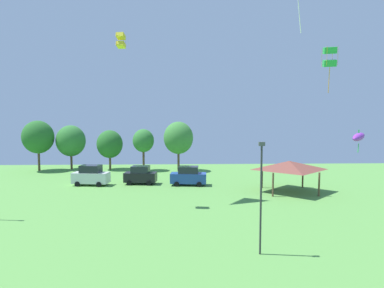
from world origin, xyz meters
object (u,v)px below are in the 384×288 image
at_px(kite_flying_1, 121,41).
at_px(kite_flying_5, 359,137).
at_px(park_pavilion, 289,165).
at_px(parked_car_leftmost, 91,176).
at_px(parked_car_third_from_left, 188,176).
at_px(treeline_tree_1, 71,141).
at_px(treeline_tree_3, 143,141).
at_px(treeline_tree_2, 110,144).
at_px(treeline_tree_4, 178,138).
at_px(kite_flying_4, 143,0).
at_px(treeline_tree_0, 38,137).
at_px(parked_car_second_from_left, 141,175).
at_px(light_post_0, 261,192).
at_px(kite_flying_0, 330,57).

distance_m(kite_flying_1, kite_flying_5, 21.69).
bearing_deg(kite_flying_1, park_pavilion, 16.30).
bearing_deg(parked_car_leftmost, kite_flying_5, -27.49).
xyz_separation_m(parked_car_third_from_left, park_pavilion, (11.56, -3.99, 1.88)).
xyz_separation_m(parked_car_leftmost, treeline_tree_1, (-7.41, 13.67, 3.63)).
bearing_deg(treeline_tree_3, kite_flying_5, -56.09).
height_order(treeline_tree_2, treeline_tree_4, treeline_tree_4).
xyz_separation_m(kite_flying_1, kite_flying_4, (1.63, 3.98, 5.21)).
height_order(park_pavilion, treeline_tree_0, treeline_tree_0).
relative_size(park_pavilion, treeline_tree_1, 0.87).
height_order(kite_flying_5, parked_car_third_from_left, kite_flying_5).
bearing_deg(kite_flying_4, parked_car_second_from_left, 102.44).
bearing_deg(treeline_tree_3, treeline_tree_0, 178.97).
relative_size(kite_flying_5, parked_car_third_from_left, 0.49).
bearing_deg(kite_flying_1, treeline_tree_2, 106.28).
relative_size(parked_car_second_from_left, treeline_tree_0, 0.51).
distance_m(parked_car_third_from_left, treeline_tree_3, 14.66).
distance_m(parked_car_second_from_left, treeline_tree_2, 14.66).
xyz_separation_m(treeline_tree_3, treeline_tree_4, (5.85, -0.62, 0.50)).
xyz_separation_m(light_post_0, treeline_tree_0, (-28.52, 32.78, 1.79)).
bearing_deg(treeline_tree_0, treeline_tree_4, -2.31).
relative_size(parked_car_leftmost, treeline_tree_2, 0.70).
distance_m(park_pavilion, light_post_0, 18.04).
height_order(parked_car_second_from_left, treeline_tree_0, treeline_tree_0).
bearing_deg(parked_car_third_from_left, kite_flying_0, -38.51).
bearing_deg(kite_flying_5, parked_car_third_from_left, 126.11).
xyz_separation_m(kite_flying_1, park_pavilion, (18.04, 5.27, -12.53)).
distance_m(kite_flying_4, treeline_tree_4, 23.01).
height_order(kite_flying_4, treeline_tree_0, kite_flying_4).
relative_size(parked_car_second_from_left, treeline_tree_3, 0.61).
distance_m(parked_car_second_from_left, treeline_tree_1, 19.28).
bearing_deg(park_pavilion, parked_car_third_from_left, 160.97).
xyz_separation_m(kite_flying_0, parked_car_third_from_left, (-12.06, 11.76, -12.51)).
height_order(parked_car_second_from_left, treeline_tree_4, treeline_tree_4).
height_order(kite_flying_0, parked_car_third_from_left, kite_flying_0).
bearing_deg(kite_flying_5, kite_flying_0, 89.80).
relative_size(kite_flying_5, treeline_tree_0, 0.28).
bearing_deg(treeline_tree_3, kite_flying_0, -51.11).
bearing_deg(light_post_0, treeline_tree_1, 124.65).
distance_m(parked_car_third_from_left, treeline_tree_2, 19.10).
height_order(parked_car_third_from_left, treeline_tree_4, treeline_tree_4).
relative_size(kite_flying_4, treeline_tree_0, 0.46).
relative_size(light_post_0, treeline_tree_3, 0.98).
relative_size(parked_car_leftmost, parked_car_second_from_left, 1.11).
relative_size(light_post_0, treeline_tree_1, 0.90).
xyz_separation_m(kite_flying_0, kite_flying_4, (-16.91, 6.48, 7.11)).
height_order(light_post_0, treeline_tree_3, treeline_tree_3).
height_order(treeline_tree_2, treeline_tree_3, treeline_tree_3).
relative_size(kite_flying_5, parked_car_leftmost, 0.49).
height_order(kite_flying_4, treeline_tree_4, kite_flying_4).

